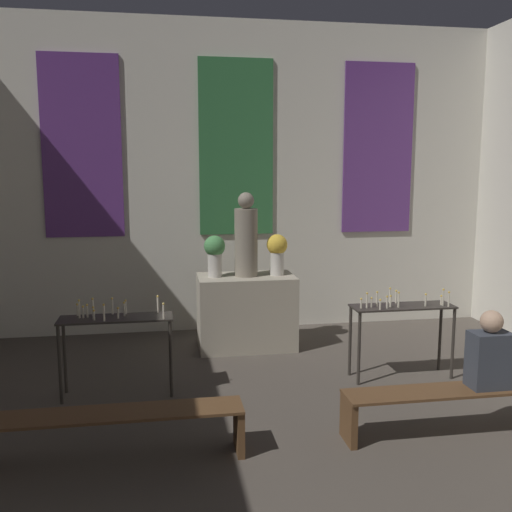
{
  "coord_description": "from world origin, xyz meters",
  "views": [
    {
      "loc": [
        -1.1,
        2.89,
        2.4
      ],
      "look_at": [
        0.0,
        9.49,
        1.37
      ],
      "focal_mm": 40.0,
      "sensor_mm": 36.0,
      "label": 1
    }
  ],
  "objects_px": {
    "statue": "(246,238)",
    "pew_back_right": "(458,400)",
    "altar": "(246,312)",
    "pew_back_left": "(115,424)",
    "candle_rack_left": "(116,330)",
    "person_seated": "(490,354)",
    "flower_vase_right": "(277,251)",
    "flower_vase_left": "(215,252)",
    "candle_rack_right": "(402,317)"
  },
  "relations": [
    {
      "from": "flower_vase_right",
      "to": "candle_rack_right",
      "type": "relative_size",
      "value": 0.47
    },
    {
      "from": "statue",
      "to": "flower_vase_right",
      "type": "xyz_separation_m",
      "value": [
        0.42,
        0.0,
        -0.18
      ]
    },
    {
      "from": "candle_rack_left",
      "to": "pew_back_right",
      "type": "height_order",
      "value": "candle_rack_left"
    },
    {
      "from": "flower_vase_left",
      "to": "pew_back_right",
      "type": "bearing_deg",
      "value": -55.74
    },
    {
      "from": "flower_vase_right",
      "to": "candle_rack_left",
      "type": "height_order",
      "value": "flower_vase_right"
    },
    {
      "from": "person_seated",
      "to": "flower_vase_left",
      "type": "bearing_deg",
      "value": 128.03
    },
    {
      "from": "pew_back_right",
      "to": "pew_back_left",
      "type": "bearing_deg",
      "value": 180.0
    },
    {
      "from": "candle_rack_left",
      "to": "pew_back_left",
      "type": "height_order",
      "value": "candle_rack_left"
    },
    {
      "from": "candle_rack_right",
      "to": "pew_back_left",
      "type": "relative_size",
      "value": 0.56
    },
    {
      "from": "statue",
      "to": "flower_vase_left",
      "type": "bearing_deg",
      "value": 180.0
    },
    {
      "from": "pew_back_left",
      "to": "person_seated",
      "type": "xyz_separation_m",
      "value": [
        3.33,
        0.0,
        0.42
      ]
    },
    {
      "from": "flower_vase_right",
      "to": "candle_rack_left",
      "type": "relative_size",
      "value": 0.47
    },
    {
      "from": "flower_vase_right",
      "to": "pew_back_left",
      "type": "height_order",
      "value": "flower_vase_right"
    },
    {
      "from": "pew_back_left",
      "to": "person_seated",
      "type": "relative_size",
      "value": 2.96
    },
    {
      "from": "flower_vase_left",
      "to": "pew_back_right",
      "type": "xyz_separation_m",
      "value": [
        1.94,
        -2.84,
        -1.0
      ]
    },
    {
      "from": "flower_vase_right",
      "to": "candle_rack_right",
      "type": "height_order",
      "value": "flower_vase_right"
    },
    {
      "from": "candle_rack_left",
      "to": "pew_back_left",
      "type": "bearing_deg",
      "value": -86.7
    },
    {
      "from": "pew_back_right",
      "to": "person_seated",
      "type": "distance_m",
      "value": 0.51
    },
    {
      "from": "person_seated",
      "to": "candle_rack_left",
      "type": "bearing_deg",
      "value": 157.14
    },
    {
      "from": "altar",
      "to": "candle_rack_left",
      "type": "height_order",
      "value": "candle_rack_left"
    },
    {
      "from": "pew_back_right",
      "to": "flower_vase_left",
      "type": "bearing_deg",
      "value": 124.26
    },
    {
      "from": "statue",
      "to": "pew_back_left",
      "type": "xyz_separation_m",
      "value": [
        -1.52,
        -2.84,
        -1.17
      ]
    },
    {
      "from": "flower_vase_right",
      "to": "candle_rack_left",
      "type": "distance_m",
      "value": 2.53
    },
    {
      "from": "altar",
      "to": "flower_vase_right",
      "type": "height_order",
      "value": "flower_vase_right"
    },
    {
      "from": "altar",
      "to": "pew_back_left",
      "type": "height_order",
      "value": "altar"
    },
    {
      "from": "flower_vase_left",
      "to": "candle_rack_right",
      "type": "height_order",
      "value": "flower_vase_left"
    },
    {
      "from": "flower_vase_left",
      "to": "person_seated",
      "type": "bearing_deg",
      "value": -51.97
    },
    {
      "from": "altar",
      "to": "pew_back_left",
      "type": "bearing_deg",
      "value": -118.11
    },
    {
      "from": "statue",
      "to": "pew_back_left",
      "type": "bearing_deg",
      "value": -118.11
    },
    {
      "from": "candle_rack_right",
      "to": "pew_back_right",
      "type": "relative_size",
      "value": 0.56
    },
    {
      "from": "flower_vase_left",
      "to": "pew_back_left",
      "type": "xyz_separation_m",
      "value": [
        -1.1,
        -2.84,
        -1.0
      ]
    },
    {
      "from": "statue",
      "to": "person_seated",
      "type": "bearing_deg",
      "value": -57.58
    },
    {
      "from": "altar",
      "to": "pew_back_left",
      "type": "xyz_separation_m",
      "value": [
        -1.52,
        -2.84,
        -0.18
      ]
    },
    {
      "from": "statue",
      "to": "flower_vase_left",
      "type": "height_order",
      "value": "statue"
    },
    {
      "from": "pew_back_left",
      "to": "person_seated",
      "type": "height_order",
      "value": "person_seated"
    },
    {
      "from": "statue",
      "to": "pew_back_left",
      "type": "height_order",
      "value": "statue"
    },
    {
      "from": "statue",
      "to": "candle_rack_left",
      "type": "xyz_separation_m",
      "value": [
        -1.6,
        -1.41,
        -0.77
      ]
    },
    {
      "from": "altar",
      "to": "flower_vase_left",
      "type": "distance_m",
      "value": 0.92
    },
    {
      "from": "candle_rack_left",
      "to": "pew_back_left",
      "type": "distance_m",
      "value": 1.49
    },
    {
      "from": "candle_rack_left",
      "to": "pew_back_right",
      "type": "bearing_deg",
      "value": -24.73
    },
    {
      "from": "statue",
      "to": "pew_back_right",
      "type": "distance_m",
      "value": 3.43
    },
    {
      "from": "altar",
      "to": "pew_back_right",
      "type": "distance_m",
      "value": 3.23
    },
    {
      "from": "flower_vase_right",
      "to": "person_seated",
      "type": "distance_m",
      "value": 3.22
    },
    {
      "from": "altar",
      "to": "flower_vase_left",
      "type": "xyz_separation_m",
      "value": [
        -0.42,
        0.0,
        0.82
      ]
    },
    {
      "from": "candle_rack_right",
      "to": "person_seated",
      "type": "bearing_deg",
      "value": -81.57
    },
    {
      "from": "pew_back_right",
      "to": "person_seated",
      "type": "xyz_separation_m",
      "value": [
        0.29,
        0.0,
        0.42
      ]
    },
    {
      "from": "pew_back_left",
      "to": "pew_back_right",
      "type": "bearing_deg",
      "value": 0.0
    },
    {
      "from": "candle_rack_left",
      "to": "candle_rack_right",
      "type": "height_order",
      "value": "same"
    },
    {
      "from": "statue",
      "to": "person_seated",
      "type": "relative_size",
      "value": 1.55
    },
    {
      "from": "statue",
      "to": "person_seated",
      "type": "xyz_separation_m",
      "value": [
        1.81,
        -2.84,
        -0.75
      ]
    }
  ]
}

